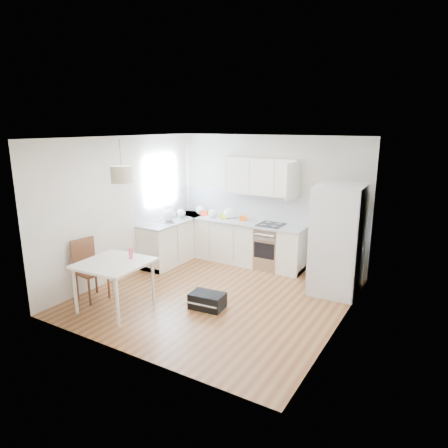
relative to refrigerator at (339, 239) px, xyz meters
The scene contains 29 objects.
floor 2.36m from the refrigerator, 142.45° to the right, with size 4.20×4.20×0.00m, color brown.
ceiling 2.77m from the refrigerator, 142.45° to the right, with size 4.20×4.20×0.00m, color white.
wall_back 1.92m from the refrigerator, 155.21° to the left, with size 4.20×4.20×0.00m, color beige.
wall_left 4.04m from the refrigerator, 160.98° to the right, with size 4.20×4.20×0.00m, color beige.
wall_right 1.42m from the refrigerator, 73.29° to the right, with size 4.20×4.20×0.00m, color beige.
window_glassblock 3.88m from the refrigerator, behind, with size 0.02×1.00×1.00m, color #BFE0F9.
cabinets_back 2.41m from the refrigerator, 168.05° to the left, with size 3.00×0.60×0.88m, color white.
cabinets_left 3.55m from the refrigerator, behind, with size 0.60×1.80×0.88m, color white.
counter_back 2.36m from the refrigerator, 168.05° to the left, with size 3.02×0.64×0.04m, color #A3A6A8.
counter_left 3.51m from the refrigerator, behind, with size 0.64×1.82×0.04m, color #A3A6A8.
backsplash_back 2.45m from the refrigerator, 161.27° to the left, with size 3.00×0.01×0.58m, color white.
backsplash_left 3.81m from the refrigerator, behind, with size 0.01×1.80×0.58m, color white.
upper_cabinets 2.16m from the refrigerator, 161.30° to the left, with size 1.70×0.32×0.75m, color white.
range_oven 1.67m from the refrigerator, 162.04° to the left, with size 0.50×0.61×0.88m, color #B8BABD, non-canonical shape.
sink 3.51m from the refrigerator, behind, with size 0.50×0.80×0.16m, color #B8BABD, non-canonical shape.
refrigerator is the anchor object (origin of this frame).
dining_table 3.82m from the refrigerator, 138.35° to the right, with size 1.07×1.07×0.80m.
dining_chair 4.27m from the refrigerator, 144.60° to the right, with size 0.44×0.44×1.04m, color #522E18, non-canonical shape.
drink_bottle 3.55m from the refrigerator, 140.20° to the right, with size 0.06×0.06×0.22m, color #E63F64.
gym_bag 2.52m from the refrigerator, 132.30° to the right, with size 0.55×0.36×0.25m, color black.
pendant_lamp 3.81m from the refrigerator, 137.85° to the right, with size 0.32×0.32×0.25m, color beige.
grocery_bag_a 3.33m from the refrigerator, behind, with size 0.23×0.19×0.20m, color white.
grocery_bag_b 2.91m from the refrigerator, behind, with size 0.21×0.18×0.19m, color white.
grocery_bag_c 2.58m from the refrigerator, 167.57° to the left, with size 0.26×0.22×0.24m, color white.
grocery_bag_d 3.52m from the refrigerator, behind, with size 0.20×0.17×0.18m, color white.
grocery_bag_e 3.50m from the refrigerator, behind, with size 0.30×0.25×0.27m, color white.
snack_orange 2.22m from the refrigerator, 166.43° to the left, with size 0.15×0.10×0.10m, color orange.
snack_yellow 2.69m from the refrigerator, 168.96° to the left, with size 0.15×0.09×0.10m, color yellow.
snack_red 3.20m from the refrigerator, behind, with size 0.16×0.10×0.11m, color red.
Camera 1 is at (3.39, -5.44, 2.91)m, focal length 32.00 mm.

